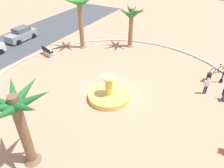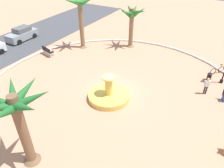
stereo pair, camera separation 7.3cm
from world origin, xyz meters
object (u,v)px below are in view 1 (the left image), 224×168
Objects in this scene: palm_tree_near_fountain at (80,10)px; palm_tree_by_curb at (131,18)px; person_cyclist_helmet at (207,85)px; parked_car_second at (21,34)px; bicycle_red_frame at (217,70)px; bench_north at (48,53)px; fountain at (109,95)px; trash_bin at (209,76)px; palm_tree_mid_plaza at (18,115)px.

palm_tree_near_fountain is 1.26× the size of palm_tree_by_curb.
palm_tree_near_fountain is at bearing 80.11° from person_cyclist_helmet.
parked_car_second is (0.56, 22.90, -0.11)m from person_cyclist_helmet.
parked_car_second is (-3.50, 23.29, 0.40)m from bicycle_red_frame.
bicycle_red_frame is at bearing -84.31° from palm_tree_near_fountain.
palm_tree_near_fountain reaches higher than bench_north.
bench_north is 1.05× the size of person_cyclist_helmet.
fountain reaches higher than person_cyclist_helmet.
palm_tree_by_curb is at bearing -57.47° from palm_tree_near_fountain.
parked_car_second is (-1.88, 22.82, 0.39)m from trash_bin.
person_cyclist_helmet is at bearing -178.20° from trash_bin.
bicycle_red_frame is 0.35× the size of parked_car_second.
fountain is at bearing -107.79° from parked_car_second.
parked_car_second is (-5.13, 13.14, -2.70)m from palm_tree_by_curb.
palm_tree_mid_plaza is 3.06× the size of bench_north.
palm_tree_near_fountain is 5.93m from bench_north.
fountain is at bearing -7.14° from palm_tree_mid_plaza.
bicycle_red_frame is at bearing -81.45° from parked_car_second.
bicycle_red_frame is 0.87× the size of person_cyclist_helmet.
palm_tree_mid_plaza is at bearing 152.27° from trash_bin.
bench_north is (10.94, 9.08, -3.29)m from palm_tree_mid_plaza.
palm_tree_by_curb is at bearing 16.16° from fountain.
bicycle_red_frame is (1.50, -15.06, -4.07)m from palm_tree_near_fountain.
palm_tree_mid_plaza is 18.37m from bicycle_red_frame.
parked_car_second is at bearing 94.70° from trash_bin.
palm_tree_mid_plaza is at bearing -154.61° from palm_tree_near_fountain.
palm_tree_near_fountain is 15.31m from person_cyclist_helmet.
person_cyclist_helmet is 22.91m from parked_car_second.
fountain is at bearing -163.84° from palm_tree_by_curb.
fountain is 10.60m from bench_north.
bench_north is at bearing 93.93° from person_cyclist_helmet.
trash_bin is 0.18× the size of parked_car_second.
palm_tree_near_fountain is 16.24m from palm_tree_mid_plaza.
fountain is 8.22m from person_cyclist_helmet.
bicycle_red_frame is at bearing -26.65° from palm_tree_mid_plaza.
fountain reaches higher than bicycle_red_frame.
palm_tree_near_fountain is 4.39× the size of bicycle_red_frame.
trash_bin is at bearing -85.30° from parked_car_second.
bench_north is at bearing 102.11° from trash_bin.
trash_bin is at bearing 163.88° from bicycle_red_frame.
palm_tree_near_fountain reaches higher than person_cyclist_helmet.
palm_tree_near_fountain is at bearing 95.69° from bicycle_red_frame.
palm_tree_by_curb is (10.30, 2.99, 3.17)m from fountain.
parked_car_second is at bearing 74.36° from bench_north.
palm_tree_near_fountain is (7.17, 7.89, 4.15)m from fountain.
palm_tree_mid_plaza is (-14.66, -6.96, -0.82)m from palm_tree_near_fountain.
parked_car_second is at bearing 98.55° from bicycle_red_frame.
parked_car_second is (1.71, 6.10, 0.43)m from bench_north.
trash_bin is (7.05, -6.70, 0.08)m from fountain.
person_cyclist_helmet is (-2.43, -0.08, 0.50)m from trash_bin.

